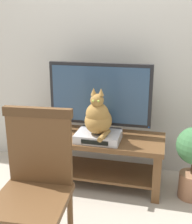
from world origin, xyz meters
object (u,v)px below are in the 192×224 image
object	(u,v)px
tv	(100,97)
wooden_chair	(35,178)
media_box	(99,137)
cat	(98,117)
tv_stand	(97,151)
book_stack	(52,126)

from	to	relation	value
tv	wooden_chair	world-z (taller)	tv
media_box	cat	world-z (taller)	cat
tv_stand	book_stack	distance (m)	0.49
tv	wooden_chair	size ratio (longest dim) A/B	0.97
tv	book_stack	bearing A→B (deg)	-168.18
tv_stand	media_box	xyz separation A→B (m)	(0.03, -0.09, 0.18)
wooden_chair	tv	bearing A→B (deg)	81.23
tv_stand	book_stack	bearing A→B (deg)	179.74
wooden_chair	tv_stand	bearing A→B (deg)	80.39
tv	media_box	world-z (taller)	tv
media_box	tv	bearing A→B (deg)	100.22
media_box	book_stack	size ratio (longest dim) A/B	1.69
tv_stand	media_box	size ratio (longest dim) A/B	3.12
tv	cat	distance (m)	0.25
media_box	book_stack	world-z (taller)	book_stack
tv_stand	tv	distance (m)	0.51
cat	wooden_chair	distance (m)	0.90
tv_stand	tv	xyz separation A→B (m)	(0.00, 0.10, 0.50)
tv_stand	cat	bearing A→B (deg)	-71.97
cat	book_stack	xyz separation A→B (m)	(-0.48, 0.11, -0.16)
tv	wooden_chair	xyz separation A→B (m)	(-0.17, -1.07, -0.27)
tv_stand	wooden_chair	xyz separation A→B (m)	(-0.17, -0.98, 0.23)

